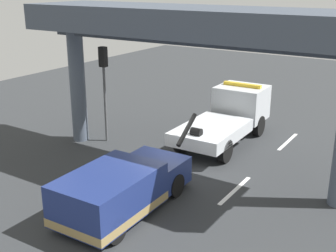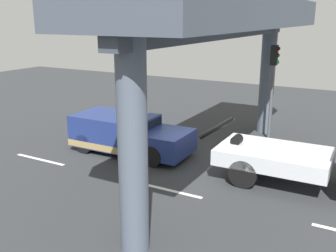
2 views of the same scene
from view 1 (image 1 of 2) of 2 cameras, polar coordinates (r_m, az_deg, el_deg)
name	(u,v)px [view 1 (image 1 of 2)]	position (r m, az deg, el deg)	size (l,w,h in m)	color
ground_plane	(176,176)	(17.41, 1.01, -6.46)	(60.00, 40.00, 0.10)	#2D3033
lane_stripe_mid	(235,190)	(16.33, 8.69, -8.24)	(2.60, 0.16, 0.01)	silver
lane_stripe_east	(288,142)	(21.54, 15.29, -1.96)	(2.60, 0.16, 0.01)	silver
tow_truck_white	(229,115)	(20.99, 7.98, 1.44)	(7.27, 2.48, 2.46)	silver
towed_van_green	(121,190)	(14.52, -6.17, -8.26)	(5.22, 2.27, 1.58)	navy
overpass_structure	(190,30)	(16.70, 2.88, 12.32)	(3.60, 13.86, 6.34)	#4C5666
traffic_light_far	(104,74)	(20.26, -8.30, 6.76)	(0.39, 0.32, 4.45)	#515456
traffic_cone_orange	(140,156)	(18.43, -3.72, -3.93)	(0.48, 0.48, 0.58)	orange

